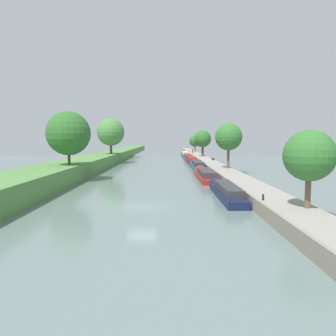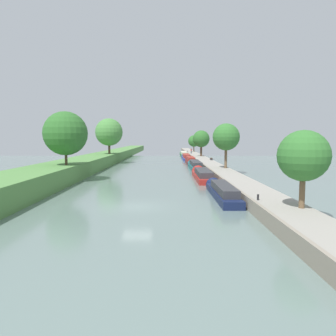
# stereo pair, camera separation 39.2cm
# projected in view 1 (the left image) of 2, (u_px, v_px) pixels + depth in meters

# --- Properties ---
(ground_plane) EXTENTS (160.00, 160.00, 0.00)m
(ground_plane) POSITION_uv_depth(u_px,v_px,m) (141.00, 207.00, 27.13)
(ground_plane) COLOR slate
(right_towpath) EXTENTS (3.28, 260.00, 1.03)m
(right_towpath) POSITION_uv_depth(u_px,v_px,m) (269.00, 201.00, 27.11)
(right_towpath) COLOR gray
(right_towpath) RESTS_ON ground_plane
(stone_quay) EXTENTS (0.25, 260.00, 1.08)m
(stone_quay) POSITION_uv_depth(u_px,v_px,m) (249.00, 200.00, 27.10)
(stone_quay) COLOR gray
(stone_quay) RESTS_ON ground_plane
(narrowboat_navy) EXTENTS (1.80, 12.13, 1.90)m
(narrowboat_navy) POSITION_uv_depth(u_px,v_px,m) (225.00, 191.00, 31.64)
(narrowboat_navy) COLOR #141E42
(narrowboat_navy) RESTS_ON ground_plane
(narrowboat_red) EXTENTS (2.20, 13.23, 2.12)m
(narrowboat_red) POSITION_uv_depth(u_px,v_px,m) (204.00, 175.00, 46.09)
(narrowboat_red) COLOR maroon
(narrowboat_red) RESTS_ON ground_plane
(narrowboat_teal) EXTENTS (2.02, 14.77, 2.13)m
(narrowboat_teal) POSITION_uv_depth(u_px,v_px,m) (196.00, 165.00, 60.88)
(narrowboat_teal) COLOR #195B60
(narrowboat_teal) RESTS_ON ground_plane
(narrowboat_maroon) EXTENTS (1.93, 11.61, 2.12)m
(narrowboat_maroon) POSITION_uv_depth(u_px,v_px,m) (191.00, 161.00, 74.32)
(narrowboat_maroon) COLOR maroon
(narrowboat_maroon) RESTS_ON ground_plane
(narrowboat_blue) EXTENTS (1.97, 15.22, 2.11)m
(narrowboat_blue) POSITION_uv_depth(u_px,v_px,m) (186.00, 157.00, 88.93)
(narrowboat_blue) COLOR #283D93
(narrowboat_blue) RESTS_ON ground_plane
(narrowboat_green) EXTENTS (2.09, 16.15, 2.07)m
(narrowboat_green) POSITION_uv_depth(u_px,v_px,m) (184.00, 154.00, 105.99)
(narrowboat_green) COLOR #1E6033
(narrowboat_green) RESTS_ON ground_plane
(tree_rightbank_near) EXTENTS (3.46, 3.46, 5.31)m
(tree_rightbank_near) POSITION_uv_depth(u_px,v_px,m) (308.00, 156.00, 21.58)
(tree_rightbank_near) COLOR brown
(tree_rightbank_near) RESTS_ON right_towpath
(tree_rightbank_midnear) EXTENTS (4.28, 4.28, 7.10)m
(tree_rightbank_midnear) POSITION_uv_depth(u_px,v_px,m) (228.00, 137.00, 50.74)
(tree_rightbank_midnear) COLOR brown
(tree_rightbank_midnear) RESTS_ON right_towpath
(tree_rightbank_midfar) EXTENTS (4.47, 4.47, 6.85)m
(tree_rightbank_midfar) POSITION_uv_depth(u_px,v_px,m) (202.00, 139.00, 85.24)
(tree_rightbank_midfar) COLOR #4C3828
(tree_rightbank_midfar) RESTS_ON right_towpath
(tree_rightbank_far) EXTENTS (4.08, 4.08, 5.82)m
(tree_rightbank_far) POSITION_uv_depth(u_px,v_px,m) (194.00, 141.00, 113.91)
(tree_rightbank_far) COLOR brown
(tree_rightbank_far) RESTS_ON right_towpath
(tree_leftbank_downstream) EXTENTS (5.78, 5.78, 7.05)m
(tree_leftbank_downstream) POSITION_uv_depth(u_px,v_px,m) (67.00, 133.00, 42.07)
(tree_leftbank_downstream) COLOR #4C3828
(tree_leftbank_downstream) RESTS_ON left_grassy_bank
(tree_leftbank_upstream) EXTENTS (6.16, 6.16, 7.99)m
(tree_leftbank_upstream) POSITION_uv_depth(u_px,v_px,m) (110.00, 132.00, 72.26)
(tree_leftbank_upstream) COLOR #4C3828
(tree_leftbank_upstream) RESTS_ON left_grassy_bank
(person_walking) EXTENTS (0.34, 0.34, 1.66)m
(person_walking) POSITION_uv_depth(u_px,v_px,m) (191.00, 151.00, 100.41)
(person_walking) COLOR #282D42
(person_walking) RESTS_ON right_towpath
(mooring_bollard_near) EXTENTS (0.16, 0.16, 0.45)m
(mooring_bollard_near) POSITION_uv_depth(u_px,v_px,m) (262.00, 197.00, 24.68)
(mooring_bollard_near) COLOR black
(mooring_bollard_near) RESTS_ON right_towpath
(mooring_bollard_far) EXTENTS (0.16, 0.16, 0.45)m
(mooring_bollard_far) POSITION_uv_depth(u_px,v_px,m) (188.00, 151.00, 112.99)
(mooring_bollard_far) COLOR black
(mooring_bollard_far) RESTS_ON right_towpath
(park_bench) EXTENTS (0.44, 1.50, 0.47)m
(park_bench) POSITION_uv_depth(u_px,v_px,m) (212.00, 158.00, 69.98)
(park_bench) COLOR #333338
(park_bench) RESTS_ON right_towpath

